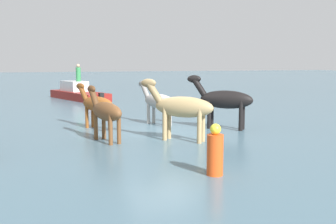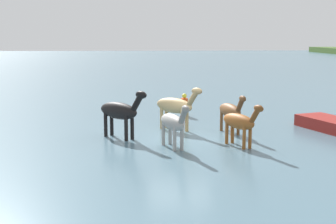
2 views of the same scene
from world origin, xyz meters
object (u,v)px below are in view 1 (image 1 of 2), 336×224
object	(u,v)px
horse_pinto_flank	(158,101)
buoy_channel_marker	(215,152)
horse_dun_straggler	(106,111)
horse_rear_stallion	(224,100)
horse_dark_mare	(96,104)
boat_tender_starboard	(78,94)
person_watcher_seated	(78,73)
horse_lead	(181,107)

from	to	relation	value
horse_pinto_flank	buoy_channel_marker	xyz separation A→B (m)	(-6.90, 1.18, -0.43)
horse_dun_straggler	horse_rear_stallion	xyz separation A→B (m)	(0.63, -4.57, 0.15)
horse_rear_stallion	horse_dark_mare	size ratio (longest dim) A/B	1.02
horse_rear_stallion	horse_pinto_flank	xyz separation A→B (m)	(1.81, 1.95, -0.15)
boat_tender_starboard	person_watcher_seated	world-z (taller)	person_watcher_seated
horse_dark_mare	buoy_channel_marker	bearing A→B (deg)	164.33
horse_dark_mare	person_watcher_seated	world-z (taller)	person_watcher_seated
person_watcher_seated	buoy_channel_marker	distance (m)	18.90
horse_lead	buoy_channel_marker	world-z (taller)	horse_lead
horse_rear_stallion	person_watcher_seated	size ratio (longest dim) A/B	1.78
person_watcher_seated	buoy_channel_marker	size ratio (longest dim) A/B	1.04
horse_rear_stallion	buoy_channel_marker	distance (m)	6.00
horse_lead	horse_dark_mare	world-z (taller)	horse_lead
horse_pinto_flank	buoy_channel_marker	world-z (taller)	horse_pinto_flank
person_watcher_seated	buoy_channel_marker	world-z (taller)	person_watcher_seated
horse_pinto_flank	boat_tender_starboard	size ratio (longest dim) A/B	0.35
horse_pinto_flank	horse_lead	xyz separation A→B (m)	(-3.22, 0.39, 0.13)
horse_lead	boat_tender_starboard	size ratio (longest dim) A/B	0.33
horse_rear_stallion	boat_tender_starboard	distance (m)	14.48
horse_dark_mare	horse_pinto_flank	bearing A→B (deg)	-114.70
horse_lead	horse_dun_straggler	bearing A→B (deg)	27.23
horse_dark_mare	person_watcher_seated	distance (m)	12.10
horse_lead	boat_tender_starboard	distance (m)	15.52
horse_pinto_flank	horse_lead	bearing A→B (deg)	154.08
horse_rear_stallion	horse_dark_mare	xyz separation A→B (m)	(1.75, 4.41, -0.17)
horse_rear_stallion	boat_tender_starboard	world-z (taller)	horse_rear_stallion
buoy_channel_marker	boat_tender_starboard	bearing A→B (deg)	0.63
horse_dun_straggler	horse_dark_mare	distance (m)	2.38
horse_dun_straggler	horse_lead	distance (m)	2.37
horse_pinto_flank	buoy_channel_marker	distance (m)	7.01
boat_tender_starboard	person_watcher_seated	xyz separation A→B (m)	(-0.30, -0.01, 1.45)
horse_dun_straggler	horse_lead	bearing A→B (deg)	-123.35
horse_dun_straggler	person_watcher_seated	world-z (taller)	person_watcher_seated
horse_dark_mare	boat_tender_starboard	xyz separation A→B (m)	(12.32, -1.07, -0.59)
horse_rear_stallion	horse_lead	distance (m)	2.73
boat_tender_starboard	horse_dun_straggler	bearing A→B (deg)	157.68
horse_rear_stallion	boat_tender_starboard	size ratio (longest dim) A/B	0.34
horse_rear_stallion	buoy_channel_marker	xyz separation A→B (m)	(-5.09, 3.13, -0.59)
horse_rear_stallion	buoy_channel_marker	world-z (taller)	horse_rear_stallion
boat_tender_starboard	horse_lead	bearing A→B (deg)	166.17
person_watcher_seated	buoy_channel_marker	bearing A→B (deg)	-179.38
horse_lead	person_watcher_seated	xyz separation A→B (m)	(15.18, 0.99, 0.71)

